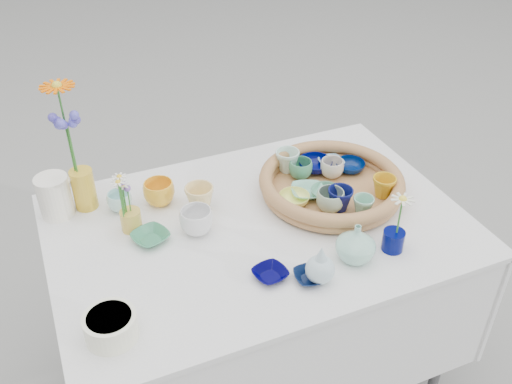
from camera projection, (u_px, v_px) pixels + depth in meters
name	position (u px, v px, depth m)	size (l,w,h in m)	color
ground	(258.00, 379.00, 2.20)	(80.00, 80.00, 0.00)	gray
display_table	(258.00, 379.00, 2.20)	(1.26, 0.86, 0.77)	white
wicker_tray	(331.00, 184.00, 1.86)	(0.47, 0.47, 0.08)	brown
tray_ceramic_0	(315.00, 165.00, 1.96)	(0.12, 0.12, 0.04)	#00054A
tray_ceramic_1	(350.00, 166.00, 1.96)	(0.10, 0.10, 0.03)	#00144A
tray_ceramic_2	(384.00, 187.00, 1.82)	(0.08, 0.08, 0.07)	gold
tray_ceramic_3	(326.00, 193.00, 1.83)	(0.10, 0.10, 0.03)	#609D7D
tray_ceramic_4	(330.00, 201.00, 1.76)	(0.09, 0.09, 0.07)	#96B398
tray_ceramic_5	(307.00, 192.00, 1.84)	(0.11, 0.11, 0.03)	#76BFA4
tray_ceramic_6	(287.00, 161.00, 1.95)	(0.08, 0.08, 0.08)	silver
tray_ceramic_7	(332.00, 168.00, 1.92)	(0.08, 0.08, 0.06)	beige
tray_ceramic_8	(331.00, 162.00, 1.99)	(0.08, 0.08, 0.02)	#90C2D7
tray_ceramic_9	(340.00, 199.00, 1.77)	(0.08, 0.08, 0.07)	#0A0F4A
tray_ceramic_10	(294.00, 199.00, 1.80)	(0.10, 0.10, 0.03)	#FCF971
tray_ceramic_11	(363.00, 206.00, 1.75)	(0.07, 0.07, 0.06)	#7FBFA0
tray_ceramic_12	(301.00, 169.00, 1.92)	(0.08, 0.08, 0.06)	#3E8C65
loose_ceramic_0	(159.00, 193.00, 1.82)	(0.10, 0.10, 0.08)	yellow
loose_ceramic_1	(200.00, 198.00, 1.79)	(0.09, 0.09, 0.09)	#F4D688
loose_ceramic_2	(151.00, 237.00, 1.68)	(0.11, 0.11, 0.03)	#37825B
loose_ceramic_3	(197.00, 221.00, 1.70)	(0.10, 0.10, 0.08)	silver
loose_ceramic_4	(270.00, 274.00, 1.56)	(0.09, 0.09, 0.02)	#01003C
loose_ceramic_5	(120.00, 201.00, 1.80)	(0.08, 0.08, 0.06)	#AADED9
loose_ceramic_6	(311.00, 277.00, 1.55)	(0.09, 0.09, 0.02)	#091536
fluted_bowl	(111.00, 326.00, 1.38)	(0.13, 0.13, 0.07)	white
bud_vase_paleblue	(321.00, 264.00, 1.52)	(0.08, 0.08, 0.12)	#ACC8CE
bud_vase_seafoam	(356.00, 243.00, 1.59)	(0.11, 0.11, 0.12)	#93CEB8
bud_vase_cobalt	(393.00, 240.00, 1.64)	(0.06, 0.06, 0.06)	#00064C
single_daisy	(400.00, 216.00, 1.59)	(0.08, 0.08, 0.14)	white
tall_vase_yellow	(84.00, 189.00, 1.79)	(0.07, 0.07, 0.14)	gold
gerbera	(67.00, 130.00, 1.67)	(0.12, 0.12, 0.30)	#FF6900
hydrangea	(72.00, 147.00, 1.70)	(0.07, 0.07, 0.24)	#4A41B2
white_pitcher	(55.00, 196.00, 1.76)	(0.14, 0.10, 0.14)	white
daisy_cup	(131.00, 220.00, 1.71)	(0.06, 0.06, 0.07)	gold
daisy_posy	(125.00, 196.00, 1.65)	(0.07, 0.07, 0.13)	white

